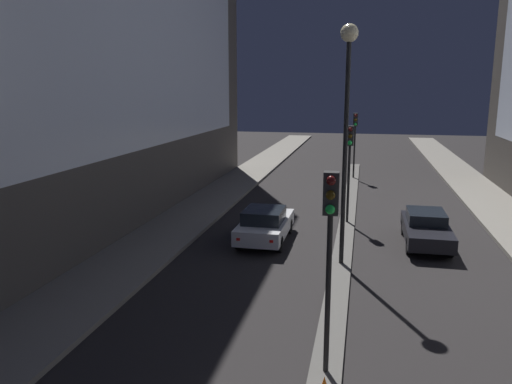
# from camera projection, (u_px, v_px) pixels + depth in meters

# --- Properties ---
(median_strip) EXTENTS (0.73, 35.03, 0.11)m
(median_strip) POSITION_uv_depth(u_px,v_px,m) (348.00, 217.00, 24.68)
(median_strip) COLOR #56544F
(median_strip) RESTS_ON ground
(traffic_light_near) EXTENTS (0.32, 0.42, 4.50)m
(traffic_light_near) POSITION_uv_depth(u_px,v_px,m) (330.00, 228.00, 10.41)
(traffic_light_near) COLOR black
(traffic_light_near) RESTS_ON median_strip
(traffic_light_mid) EXTENTS (0.32, 0.42, 4.50)m
(traffic_light_mid) POSITION_uv_depth(u_px,v_px,m) (350.00, 152.00, 22.84)
(traffic_light_mid) COLOR black
(traffic_light_mid) RESTS_ON median_strip
(traffic_light_far) EXTENTS (0.32, 0.42, 4.50)m
(traffic_light_far) POSITION_uv_depth(u_px,v_px,m) (355.00, 131.00, 34.48)
(traffic_light_far) COLOR black
(traffic_light_far) RESTS_ON median_strip
(street_lamp) EXTENTS (0.60, 0.60, 8.26)m
(street_lamp) POSITION_uv_depth(u_px,v_px,m) (347.00, 94.00, 16.76)
(street_lamp) COLOR black
(street_lamp) RESTS_ON median_strip
(car_left_lane) EXTENTS (1.83, 4.20, 1.45)m
(car_left_lane) POSITION_uv_depth(u_px,v_px,m) (265.00, 224.00, 20.72)
(car_left_lane) COLOR silver
(car_left_lane) RESTS_ON ground
(car_right_lane) EXTENTS (1.72, 4.38, 1.34)m
(car_right_lane) POSITION_uv_depth(u_px,v_px,m) (426.00, 228.00, 20.34)
(car_right_lane) COLOR black
(car_right_lane) RESTS_ON ground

